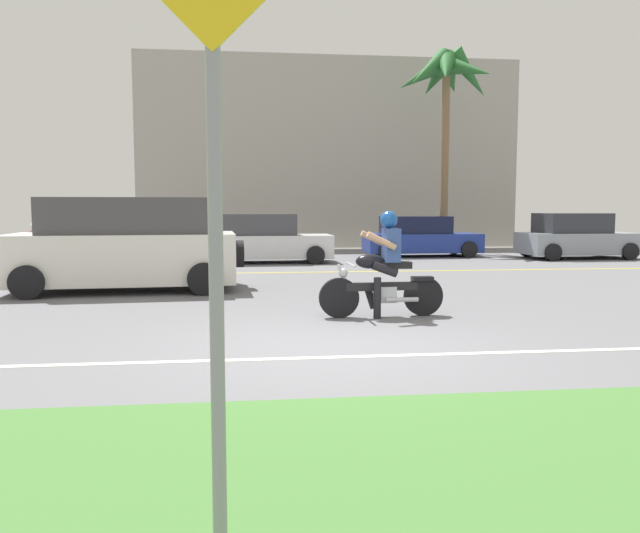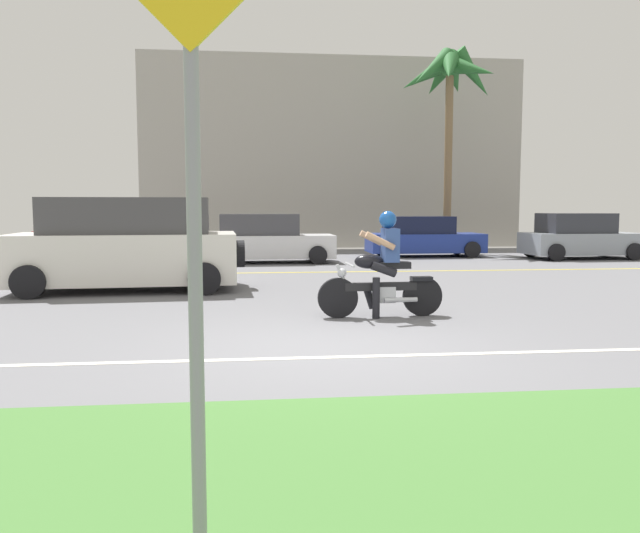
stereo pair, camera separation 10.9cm
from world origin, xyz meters
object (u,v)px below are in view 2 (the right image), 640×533
at_px(motorcyclist, 382,272).
at_px(palm_tree_0, 449,79).
at_px(parked_car_0, 80,240).
at_px(street_sign, 193,192).
at_px(parked_car_2, 423,238).
at_px(suv_nearby, 127,245).
at_px(parked_car_3, 579,237).
at_px(parked_car_1, 265,240).
at_px(motorcyclist_distant, 38,254).

relative_size(motorcyclist, palm_tree_0, 0.25).
bearing_deg(parked_car_0, street_sign, -73.58).
distance_m(parked_car_2, palm_tree_0, 6.41).
height_order(parked_car_2, street_sign, street_sign).
bearing_deg(street_sign, parked_car_0, 106.42).
distance_m(motorcyclist, suv_nearby, 5.88).
distance_m(suv_nearby, street_sign, 10.91).
bearing_deg(parked_car_0, parked_car_3, 2.12).
xyz_separation_m(suv_nearby, parked_car_2, (8.51, 8.18, -0.26)).
bearing_deg(motorcyclist, parked_car_1, 99.23).
bearing_deg(parked_car_1, street_sign, -92.03).
relative_size(parked_car_0, street_sign, 1.36).
bearing_deg(motorcyclist_distant, parked_car_0, 88.87).
bearing_deg(parked_car_1, parked_car_0, -178.25).
xyz_separation_m(parked_car_0, street_sign, (4.93, -16.71, 1.00)).
height_order(motorcyclist, parked_car_2, motorcyclist).
relative_size(suv_nearby, parked_car_2, 1.19).
height_order(suv_nearby, parked_car_1, suv_nearby).
bearing_deg(parked_car_3, parked_car_1, -177.68).
height_order(suv_nearby, street_sign, street_sign).
height_order(parked_car_1, motorcyclist_distant, parked_car_1).
xyz_separation_m(parked_car_0, parked_car_2, (11.08, 2.09, -0.09)).
xyz_separation_m(motorcyclist, suv_nearby, (-4.57, 3.70, 0.23)).
xyz_separation_m(parked_car_0, parked_car_1, (5.52, 0.17, -0.05)).
xyz_separation_m(motorcyclist, parked_car_2, (3.94, 11.88, -0.03)).
relative_size(parked_car_1, street_sign, 1.43).
distance_m(parked_car_1, parked_car_2, 5.88).
bearing_deg(parked_car_1, motorcyclist, -80.77).
height_order(motorcyclist, street_sign, street_sign).
bearing_deg(suv_nearby, parked_car_1, 64.77).
bearing_deg(street_sign, parked_car_3, 57.25).
distance_m(suv_nearby, parked_car_3, 15.05).
distance_m(parked_car_1, street_sign, 16.92).
bearing_deg(street_sign, suv_nearby, 102.50).
bearing_deg(parked_car_2, street_sign, -108.13).
height_order(parked_car_0, parked_car_1, parked_car_0).
height_order(parked_car_1, palm_tree_0, palm_tree_0).
relative_size(parked_car_0, motorcyclist_distant, 2.59).
bearing_deg(parked_car_3, parked_car_2, 163.28).
xyz_separation_m(parked_car_2, parked_car_3, (4.97, -1.49, 0.05)).
bearing_deg(parked_car_2, palm_tree_0, 53.82).
bearing_deg(parked_car_3, street_sign, -122.75).
xyz_separation_m(suv_nearby, parked_car_3, (13.49, 6.69, -0.21)).
bearing_deg(motorcyclist_distant, parked_car_2, 26.33).
xyz_separation_m(suv_nearby, street_sign, (2.35, -10.62, 0.83)).
relative_size(motorcyclist, parked_car_0, 0.50).
relative_size(parked_car_3, palm_tree_0, 0.48).
distance_m(suv_nearby, parked_car_0, 6.62).
bearing_deg(parked_car_2, parked_car_1, -160.95).
height_order(palm_tree_0, motorcyclist_distant, palm_tree_0).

